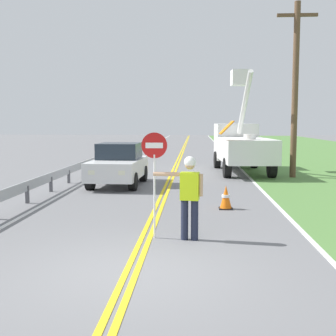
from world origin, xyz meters
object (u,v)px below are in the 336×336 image
(stop_sign_paddle, at_px, (154,161))
(traffic_cone_lead, at_px, (226,198))
(flagger_worker, at_px, (189,192))
(utility_pole_near, at_px, (295,87))
(oncoming_sedan_nearest, at_px, (119,165))
(utility_bucket_truck, at_px, (241,144))

(stop_sign_paddle, distance_m, traffic_cone_lead, 4.05)
(flagger_worker, xyz_separation_m, utility_pole_near, (4.67, 11.14, 3.09))
(utility_pole_near, bearing_deg, oncoming_sedan_nearest, -158.36)
(stop_sign_paddle, relative_size, utility_pole_near, 0.29)
(stop_sign_paddle, height_order, oncoming_sedan_nearest, stop_sign_paddle)
(oncoming_sedan_nearest, bearing_deg, traffic_cone_lead, -49.39)
(utility_bucket_truck, height_order, oncoming_sedan_nearest, utility_bucket_truck)
(flagger_worker, distance_m, traffic_cone_lead, 3.68)
(utility_pole_near, bearing_deg, utility_bucket_truck, 134.04)
(stop_sign_paddle, height_order, utility_bucket_truck, utility_bucket_truck)
(utility_bucket_truck, distance_m, utility_pole_near, 4.15)
(oncoming_sedan_nearest, bearing_deg, flagger_worker, -69.99)
(stop_sign_paddle, bearing_deg, traffic_cone_lead, 61.77)
(flagger_worker, bearing_deg, utility_bucket_truck, 79.44)
(flagger_worker, distance_m, utility_pole_near, 12.47)
(utility_bucket_truck, xyz_separation_m, utility_pole_near, (2.17, -2.24, 2.73))
(flagger_worker, xyz_separation_m, utility_bucket_truck, (2.50, 13.39, 0.36))
(utility_bucket_truck, relative_size, oncoming_sedan_nearest, 1.66)
(flagger_worker, bearing_deg, oncoming_sedan_nearest, 110.01)
(oncoming_sedan_nearest, bearing_deg, stop_sign_paddle, -74.68)
(oncoming_sedan_nearest, bearing_deg, utility_bucket_truck, 44.01)
(utility_pole_near, relative_size, traffic_cone_lead, 11.31)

